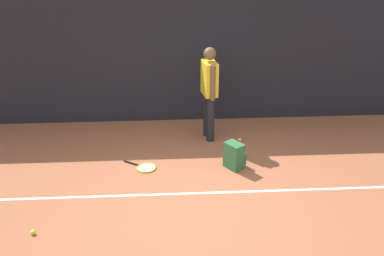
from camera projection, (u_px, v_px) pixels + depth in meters
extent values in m
plane|color=#9E5638|center=(194.00, 203.00, 6.57)|extent=(12.00, 12.00, 0.00)
cube|color=black|center=(184.00, 58.00, 8.75)|extent=(10.00, 0.10, 2.53)
cube|color=white|center=(193.00, 193.00, 6.80)|extent=(9.00, 0.05, 0.00)
cylinder|color=black|center=(211.00, 119.00, 8.22)|extent=(0.14, 0.14, 0.85)
cylinder|color=black|center=(207.00, 114.00, 8.43)|extent=(0.14, 0.14, 0.85)
cube|color=yellow|center=(209.00, 78.00, 8.01)|extent=(0.28, 0.43, 0.60)
sphere|color=brown|center=(210.00, 54.00, 7.83)|extent=(0.22, 0.22, 0.22)
cylinder|color=brown|center=(213.00, 83.00, 7.82)|extent=(0.09, 0.09, 0.62)
cylinder|color=brown|center=(206.00, 75.00, 8.21)|extent=(0.09, 0.09, 0.62)
cylinder|color=black|center=(131.00, 163.00, 7.61)|extent=(0.27, 0.19, 0.03)
torus|color=gold|center=(146.00, 168.00, 7.47)|extent=(0.45, 0.45, 0.02)
cylinder|color=#B2B2B2|center=(146.00, 168.00, 7.47)|extent=(0.38, 0.38, 0.00)
cube|color=#2D6038|center=(234.00, 156.00, 7.40)|extent=(0.34, 0.36, 0.44)
cube|color=#23562D|center=(240.00, 157.00, 7.52)|extent=(0.20, 0.22, 0.20)
sphere|color=#CCE033|center=(33.00, 232.00, 5.92)|extent=(0.07, 0.07, 0.07)
sphere|color=#CCE033|center=(240.00, 140.00, 8.35)|extent=(0.07, 0.07, 0.07)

